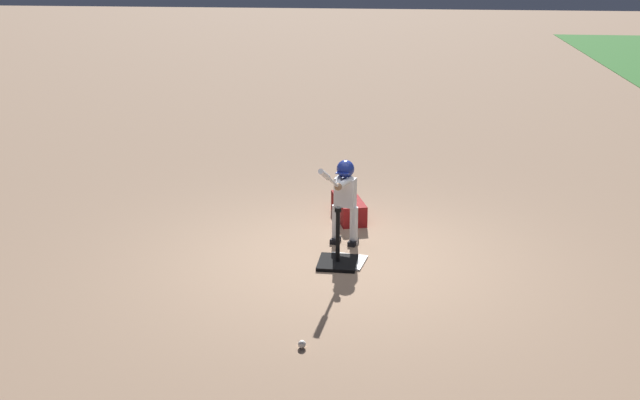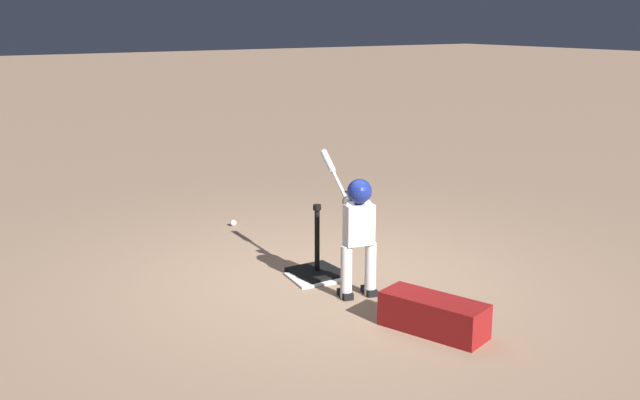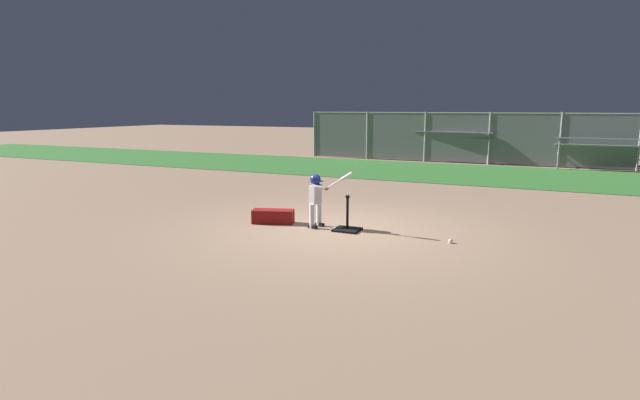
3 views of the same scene
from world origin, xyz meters
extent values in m
plane|color=#93755B|center=(0.00, 0.00, 0.00)|extent=(90.00, 90.00, 0.00)
cube|color=white|center=(0.05, 0.05, 0.01)|extent=(0.50, 0.50, 0.02)
cube|color=black|center=(0.13, -0.04, 0.02)|extent=(0.49, 0.44, 0.04)
cylinder|color=black|center=(0.13, -0.04, 0.34)|extent=(0.05, 0.05, 0.60)
cylinder|color=black|center=(0.13, -0.04, 0.66)|extent=(0.08, 0.08, 0.05)
cylinder|color=silver|center=(-0.53, 0.09, 0.24)|extent=(0.12, 0.12, 0.48)
cube|color=black|center=(-0.51, 0.08, 0.03)|extent=(0.20, 0.13, 0.06)
cylinder|color=silver|center=(-0.58, -0.14, 0.24)|extent=(0.12, 0.12, 0.48)
cube|color=black|center=(-0.56, -0.14, 0.03)|extent=(0.20, 0.13, 0.06)
cube|color=silver|center=(-0.55, -0.03, 0.66)|extent=(0.19, 0.27, 0.36)
sphere|color=#936B4C|center=(-0.55, -0.03, 0.94)|extent=(0.18, 0.18, 0.18)
sphere|color=navy|center=(-0.55, -0.03, 0.95)|extent=(0.21, 0.21, 0.21)
cube|color=navy|center=(-0.47, -0.04, 0.93)|extent=(0.14, 0.18, 0.01)
cylinder|color=silver|center=(-0.41, -0.01, 0.82)|extent=(0.29, 0.20, 0.10)
cylinder|color=silver|center=(-0.43, -0.09, 0.82)|extent=(0.29, 0.09, 0.10)
sphere|color=#936B4C|center=(-0.29, -0.08, 0.81)|extent=(0.09, 0.09, 0.09)
cylinder|color=silver|center=(-0.01, -0.14, 0.97)|extent=(0.58, 0.16, 0.36)
cylinder|color=silver|center=(0.17, -0.18, 1.08)|extent=(0.28, 0.12, 0.19)
cylinder|color=black|center=(-0.31, -0.08, 0.80)|extent=(0.05, 0.05, 0.05)
sphere|color=white|center=(2.10, -0.13, 0.04)|extent=(0.07, 0.07, 0.07)
cube|color=maroon|center=(-1.49, -0.07, 0.14)|extent=(0.90, 0.57, 0.28)
camera|label=1|loc=(8.04, 0.86, 3.36)|focal=42.00mm
camera|label=2|loc=(-5.56, 3.64, 2.40)|focal=42.00mm
camera|label=3|loc=(3.50, -8.75, 2.34)|focal=28.00mm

